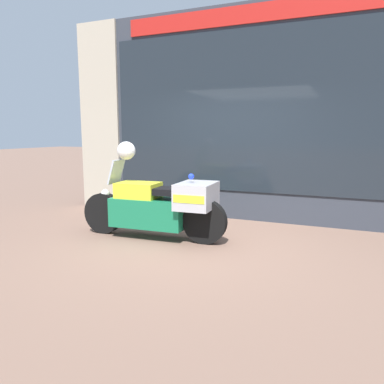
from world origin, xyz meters
The scene contains 5 objects.
ground_plane centered at (0.00, 0.00, 0.00)m, with size 60.00×60.00×0.00m, color #7A5B4C.
shop_building centered at (-0.45, 2.00, 1.97)m, with size 7.00×0.55×3.92m.
window_display centered at (0.40, 2.03, 0.47)m, with size 5.59×0.30×1.98m.
paramedic_motorcycle centered at (-0.63, 0.04, 0.53)m, with size 2.42×0.72×1.22m.
white_helmet centered at (-1.20, 0.00, 1.37)m, with size 0.28×0.28×0.28m, color white.
Camera 1 is at (2.06, -4.99, 1.65)m, focal length 35.00 mm.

